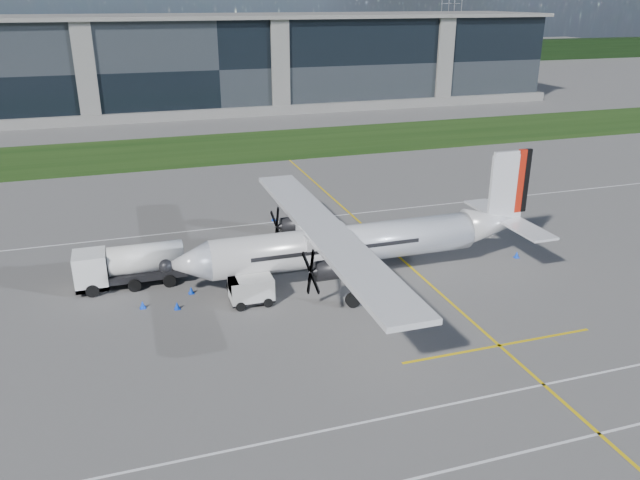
{
  "coord_description": "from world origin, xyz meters",
  "views": [
    {
      "loc": [
        -15.99,
        -31.98,
        18.33
      ],
      "look_at": [
        -3.62,
        6.46,
        2.56
      ],
      "focal_mm": 35.0,
      "sensor_mm": 36.0,
      "label": 1
    }
  ],
  "objects_px": {
    "safety_cone_nose_stbd": "(191,290)",
    "safety_cone_nose_port": "(177,305)",
    "safety_cone_stbdwing": "(274,218)",
    "turboprop_aircraft": "(359,222)",
    "ground_crew_person": "(260,280)",
    "fuel_tanker_truck": "(122,267)",
    "pylon_east": "(451,9)",
    "baggage_tug": "(251,291)",
    "safety_cone_tail": "(517,254)",
    "safety_cone_fwd": "(143,305)"
  },
  "relations": [
    {
      "from": "fuel_tanker_truck",
      "to": "safety_cone_nose_port",
      "type": "height_order",
      "value": "fuel_tanker_truck"
    },
    {
      "from": "pylon_east",
      "to": "safety_cone_nose_stbd",
      "type": "xyz_separation_m",
      "value": [
        -97.73,
        -143.97,
        -14.75
      ]
    },
    {
      "from": "safety_cone_nose_stbd",
      "to": "safety_cone_nose_port",
      "type": "relative_size",
      "value": 1.0
    },
    {
      "from": "safety_cone_stbdwing",
      "to": "safety_cone_tail",
      "type": "xyz_separation_m",
      "value": [
        15.43,
        -13.78,
        0.0
      ]
    },
    {
      "from": "ground_crew_person",
      "to": "safety_cone_fwd",
      "type": "bearing_deg",
      "value": 106.55
    },
    {
      "from": "turboprop_aircraft",
      "to": "baggage_tug",
      "type": "distance_m",
      "value": 8.76
    },
    {
      "from": "turboprop_aircraft",
      "to": "fuel_tanker_truck",
      "type": "distance_m",
      "value": 16.27
    },
    {
      "from": "safety_cone_tail",
      "to": "safety_cone_fwd",
      "type": "distance_m",
      "value": 27.29
    },
    {
      "from": "pylon_east",
      "to": "fuel_tanker_truck",
      "type": "bearing_deg",
      "value": -125.79
    },
    {
      "from": "pylon_east",
      "to": "turboprop_aircraft",
      "type": "relative_size",
      "value": 1.1
    },
    {
      "from": "pylon_east",
      "to": "baggage_tug",
      "type": "bearing_deg",
      "value": -122.72
    },
    {
      "from": "safety_cone_stbdwing",
      "to": "safety_cone_nose_stbd",
      "type": "relative_size",
      "value": 1.0
    },
    {
      "from": "ground_crew_person",
      "to": "safety_cone_stbdwing",
      "type": "distance_m",
      "value": 14.36
    },
    {
      "from": "ground_crew_person",
      "to": "safety_cone_nose_port",
      "type": "height_order",
      "value": "ground_crew_person"
    },
    {
      "from": "safety_cone_nose_stbd",
      "to": "safety_cone_fwd",
      "type": "xyz_separation_m",
      "value": [
        -3.17,
        -1.17,
        0.0
      ]
    },
    {
      "from": "safety_cone_fwd",
      "to": "safety_cone_stbdwing",
      "type": "bearing_deg",
      "value": 48.94
    },
    {
      "from": "safety_cone_nose_stbd",
      "to": "safety_cone_tail",
      "type": "bearing_deg",
      "value": -3.17
    },
    {
      "from": "baggage_tug",
      "to": "safety_cone_nose_port",
      "type": "height_order",
      "value": "baggage_tug"
    },
    {
      "from": "baggage_tug",
      "to": "safety_cone_nose_port",
      "type": "distance_m",
      "value": 4.73
    },
    {
      "from": "fuel_tanker_truck",
      "to": "safety_cone_nose_stbd",
      "type": "relative_size",
      "value": 15.18
    },
    {
      "from": "turboprop_aircraft",
      "to": "ground_crew_person",
      "type": "relative_size",
      "value": 14.62
    },
    {
      "from": "pylon_east",
      "to": "fuel_tanker_truck",
      "type": "relative_size",
      "value": 3.95
    },
    {
      "from": "turboprop_aircraft",
      "to": "safety_cone_nose_stbd",
      "type": "xyz_separation_m",
      "value": [
        -11.48,
        0.86,
        -3.85
      ]
    },
    {
      "from": "fuel_tanker_truck",
      "to": "safety_cone_nose_port",
      "type": "relative_size",
      "value": 15.18
    },
    {
      "from": "safety_cone_nose_stbd",
      "to": "pylon_east",
      "type": "bearing_deg",
      "value": 55.83
    },
    {
      "from": "fuel_tanker_truck",
      "to": "safety_cone_tail",
      "type": "xyz_separation_m",
      "value": [
        28.31,
        -3.92,
        -1.17
      ]
    },
    {
      "from": "safety_cone_nose_port",
      "to": "safety_cone_stbdwing",
      "type": "bearing_deg",
      "value": 55.78
    },
    {
      "from": "safety_cone_nose_stbd",
      "to": "safety_cone_nose_port",
      "type": "xyz_separation_m",
      "value": [
        -1.11,
        -1.96,
        0.0
      ]
    },
    {
      "from": "turboprop_aircraft",
      "to": "fuel_tanker_truck",
      "type": "relative_size",
      "value": 3.6
    },
    {
      "from": "turboprop_aircraft",
      "to": "safety_cone_stbdwing",
      "type": "relative_size",
      "value": 54.7
    },
    {
      "from": "safety_cone_tail",
      "to": "safety_cone_nose_port",
      "type": "distance_m",
      "value": 25.23
    },
    {
      "from": "pylon_east",
      "to": "safety_cone_stbdwing",
      "type": "height_order",
      "value": "pylon_east"
    },
    {
      "from": "ground_crew_person",
      "to": "safety_cone_fwd",
      "type": "xyz_separation_m",
      "value": [
        -7.54,
        0.07,
        -0.69
      ]
    },
    {
      "from": "ground_crew_person",
      "to": "safety_cone_fwd",
      "type": "distance_m",
      "value": 7.57
    },
    {
      "from": "fuel_tanker_truck",
      "to": "safety_cone_nose_port",
      "type": "xyz_separation_m",
      "value": [
        3.08,
        -4.54,
        -1.17
      ]
    },
    {
      "from": "baggage_tug",
      "to": "safety_cone_tail",
      "type": "height_order",
      "value": "baggage_tug"
    },
    {
      "from": "fuel_tanker_truck",
      "to": "baggage_tug",
      "type": "distance_m",
      "value": 9.34
    },
    {
      "from": "safety_cone_stbdwing",
      "to": "safety_cone_tail",
      "type": "bearing_deg",
      "value": -41.76
    },
    {
      "from": "pylon_east",
      "to": "safety_cone_nose_stbd",
      "type": "height_order",
      "value": "pylon_east"
    },
    {
      "from": "safety_cone_tail",
      "to": "safety_cone_fwd",
      "type": "bearing_deg",
      "value": 179.65
    },
    {
      "from": "fuel_tanker_truck",
      "to": "pylon_east",
      "type": "bearing_deg",
      "value": 54.21
    },
    {
      "from": "safety_cone_stbdwing",
      "to": "safety_cone_nose_port",
      "type": "distance_m",
      "value": 17.42
    },
    {
      "from": "turboprop_aircraft",
      "to": "baggage_tug",
      "type": "relative_size",
      "value": 9.33
    },
    {
      "from": "pylon_east",
      "to": "safety_cone_nose_stbd",
      "type": "bearing_deg",
      "value": -124.17
    },
    {
      "from": "turboprop_aircraft",
      "to": "ground_crew_person",
      "type": "height_order",
      "value": "turboprop_aircraft"
    },
    {
      "from": "safety_cone_stbdwing",
      "to": "safety_cone_tail",
      "type": "relative_size",
      "value": 1.0
    },
    {
      "from": "safety_cone_tail",
      "to": "fuel_tanker_truck",
      "type": "bearing_deg",
      "value": 172.12
    },
    {
      "from": "baggage_tug",
      "to": "safety_cone_nose_port",
      "type": "relative_size",
      "value": 5.86
    },
    {
      "from": "safety_cone_stbdwing",
      "to": "safety_cone_nose_stbd",
      "type": "bearing_deg",
      "value": -124.91
    },
    {
      "from": "turboprop_aircraft",
      "to": "pylon_east",
      "type": "bearing_deg",
      "value": 59.23
    }
  ]
}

